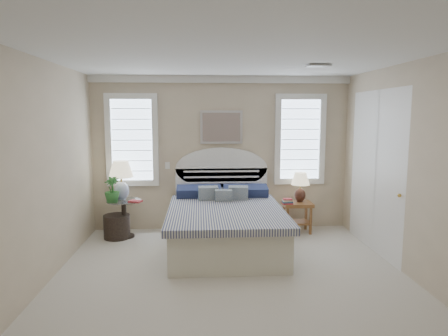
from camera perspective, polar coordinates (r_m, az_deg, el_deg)
floor at (r=4.98m, az=1.28°, el=-16.56°), size 4.50×5.00×0.01m
ceiling at (r=4.59m, az=1.38°, el=15.90°), size 4.50×5.00×0.01m
wall_back at (r=7.07m, az=-0.40°, el=2.05°), size 4.50×0.02×2.70m
wall_left at (r=4.94m, az=-25.67°, el=-1.16°), size 0.02×5.00×2.70m
wall_right at (r=5.28m, az=26.45°, el=-0.68°), size 0.02×5.00×2.70m
crown_molding at (r=7.02m, az=-0.39°, el=12.56°), size 4.50×0.08×0.12m
hvac_vent at (r=5.59m, az=13.37°, el=14.01°), size 0.30×0.20×0.02m
switch_plate at (r=7.09m, az=-8.08°, el=0.36°), size 0.08×0.01×0.12m
window_left at (r=7.11m, az=-12.99°, el=3.91°), size 0.90×0.06×1.60m
window_right at (r=7.24m, az=10.77°, el=4.04°), size 0.90×0.06×1.60m
painting at (r=7.00m, az=-0.38°, el=5.85°), size 0.74×0.04×0.58m
closet_door at (r=6.35m, az=20.83°, el=-0.46°), size 0.02×1.80×2.40m
bed at (r=6.22m, az=0.15°, el=-7.78°), size 1.72×2.28×1.47m
side_table_left at (r=6.90m, az=-14.09°, el=-6.47°), size 0.56×0.56×0.63m
nightstand_right at (r=7.08m, az=10.39°, el=-5.99°), size 0.50×0.40×0.53m
floor_pot at (r=6.92m, az=-15.05°, el=-8.07°), size 0.55×0.55×0.39m
lamp_left at (r=6.85m, az=-14.48°, el=-1.09°), size 0.44×0.44×0.65m
lamp_right at (r=7.06m, az=10.84°, el=-2.22°), size 0.37×0.37×0.52m
potted_plant at (r=6.68m, az=-15.71°, el=-2.98°), size 0.29×0.29×0.42m
books_left at (r=6.64m, az=-12.54°, el=-4.67°), size 0.23×0.19×0.03m
books_right at (r=6.88m, az=9.05°, el=-4.75°), size 0.18×0.13×0.10m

